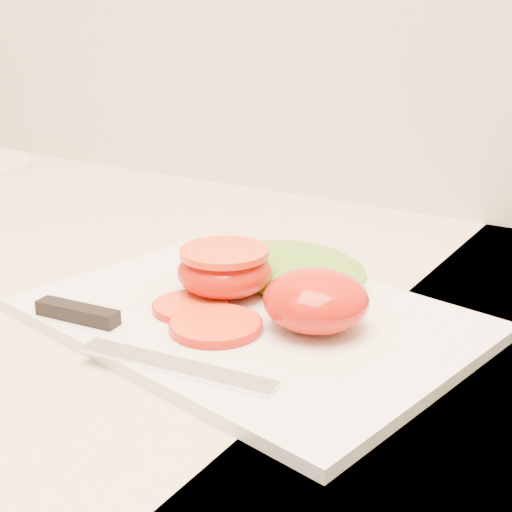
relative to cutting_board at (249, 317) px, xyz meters
The scene contains 7 objects.
cutting_board is the anchor object (origin of this frame).
tomato_half_dome 0.07m from the cutting_board, ahead, with size 0.08×0.08×0.05m, color #B21102.
tomato_half_cut 0.05m from the cutting_board, 152.09° to the left, with size 0.08×0.08×0.04m.
tomato_slice_0 0.04m from the cutting_board, 94.21° to the right, with size 0.07×0.07×0.01m, color #DE4B16.
tomato_slice_1 0.05m from the cutting_board, 151.86° to the right, with size 0.06×0.06×0.01m, color #DE4B16.
lettuce_leaf_0 0.08m from the cutting_board, 91.17° to the left, with size 0.14×0.09×0.03m, color #68B02E.
knife 0.11m from the cutting_board, 122.70° to the right, with size 0.23×0.05×0.01m.
Camera 1 is at (0.38, 1.17, 1.17)m, focal length 50.00 mm.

